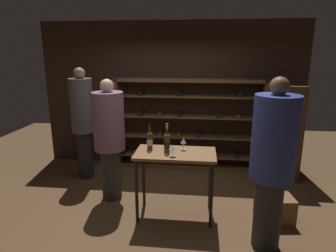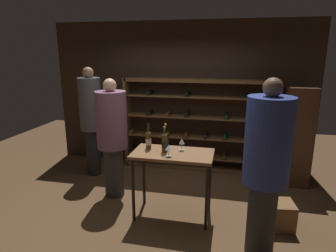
# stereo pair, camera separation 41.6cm
# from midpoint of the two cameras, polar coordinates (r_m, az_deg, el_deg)

# --- Properties ---
(ground_plane) EXTENTS (9.65, 9.65, 0.00)m
(ground_plane) POSITION_cam_midpoint_polar(r_m,az_deg,el_deg) (4.52, 0.55, -15.72)
(ground_plane) COLOR brown
(back_wall) EXTENTS (5.13, 0.10, 2.85)m
(back_wall) POSITION_cam_midpoint_polar(r_m,az_deg,el_deg) (5.77, 4.35, 5.95)
(back_wall) COLOR #332319
(back_wall) RESTS_ON ground
(wine_rack) EXTENTS (2.85, 0.32, 1.78)m
(wine_rack) POSITION_cam_midpoint_polar(r_m,az_deg,el_deg) (5.63, 7.93, -0.05)
(wine_rack) COLOR brown
(wine_rack) RESTS_ON ground
(tasting_table) EXTENTS (1.09, 0.59, 0.95)m
(tasting_table) POSITION_cam_midpoint_polar(r_m,az_deg,el_deg) (3.96, 3.98, -6.95)
(tasting_table) COLOR brown
(tasting_table) RESTS_ON ground
(person_guest_plum_blouse) EXTENTS (0.47, 0.47, 1.89)m
(person_guest_plum_blouse) POSITION_cam_midpoint_polar(r_m,az_deg,el_deg) (4.53, -8.41, -1.49)
(person_guest_plum_blouse) COLOR #313131
(person_guest_plum_blouse) RESTS_ON ground
(person_guest_blue_shirt) EXTENTS (0.49, 0.49, 2.02)m
(person_guest_blue_shirt) POSITION_cam_midpoint_polar(r_m,az_deg,el_deg) (3.37, 22.23, -6.67)
(person_guest_blue_shirt) COLOR #2E2E2E
(person_guest_blue_shirt) RESTS_ON ground
(person_host_in_suit) EXTENTS (0.40, 0.40, 2.01)m
(person_host_in_suit) POSITION_cam_midpoint_polar(r_m,az_deg,el_deg) (5.41, -12.86, 1.82)
(person_host_in_suit) COLOR black
(person_host_in_suit) RESTS_ON ground
(wine_crate) EXTENTS (0.52, 0.40, 0.36)m
(wine_crate) POSITION_cam_midpoint_polar(r_m,az_deg,el_deg) (4.31, 22.97, -15.87)
(wine_crate) COLOR brown
(wine_crate) RESTS_ON ground
(display_cabinet) EXTENTS (0.44, 0.36, 1.71)m
(display_cabinet) POSITION_cam_midpoint_polar(r_m,az_deg,el_deg) (5.47, 26.25, -2.08)
(display_cabinet) COLOR #4C2D1E
(display_cabinet) RESTS_ON ground
(wine_bottle_red_label) EXTENTS (0.08, 0.08, 0.36)m
(wine_bottle_red_label) POSITION_cam_midpoint_polar(r_m,az_deg,el_deg) (3.89, 2.37, -3.35)
(wine_bottle_red_label) COLOR #4C3314
(wine_bottle_red_label) RESTS_ON tasting_table
(wine_bottle_green_slim) EXTENTS (0.09, 0.09, 0.37)m
(wine_bottle_green_slim) POSITION_cam_midpoint_polar(r_m,az_deg,el_deg) (4.00, 2.48, -2.90)
(wine_bottle_green_slim) COLOR black
(wine_bottle_green_slim) RESTS_ON tasting_table
(wine_bottle_gold_foil) EXTENTS (0.08, 0.08, 0.36)m
(wine_bottle_gold_foil) POSITION_cam_midpoint_polar(r_m,az_deg,el_deg) (4.02, -0.93, -2.79)
(wine_bottle_gold_foil) COLOR #4C3314
(wine_bottle_gold_foil) RESTS_ON tasting_table
(wine_glass_stemmed_right) EXTENTS (0.07, 0.07, 0.17)m
(wine_glass_stemmed_right) POSITION_cam_midpoint_polar(r_m,az_deg,el_deg) (3.98, 5.74, -3.15)
(wine_glass_stemmed_right) COLOR silver
(wine_glass_stemmed_right) RESTS_ON tasting_table
(wine_glass_stemmed_center) EXTENTS (0.09, 0.09, 0.16)m
(wine_glass_stemmed_center) POSITION_cam_midpoint_polar(r_m,az_deg,el_deg) (3.74, 3.35, -4.36)
(wine_glass_stemmed_center) COLOR silver
(wine_glass_stemmed_center) RESTS_ON tasting_table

